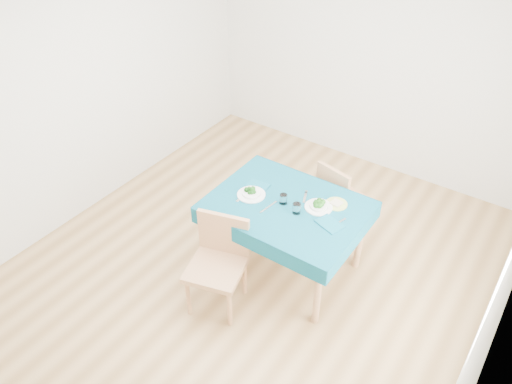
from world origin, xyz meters
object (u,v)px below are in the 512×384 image
Objects in this scene: chair_near at (215,256)px; bowl_far at (319,204)px; table at (285,237)px; chair_far at (342,194)px; side_plate at (336,204)px; bowl_near at (251,192)px.

chair_near reaches higher than bowl_far.
table is 1.39× the size of chair_far.
bowl_near is at bearing -155.41° from side_plate.
chair_near is 4.47× the size of bowl_near.
chair_near is at bearing -120.62° from bowl_far.
table is 0.58m from side_plate.
bowl_near is 0.61m from bowl_far.
chair_near reaches higher than bowl_near.
chair_far is 3.77× the size of bowl_near.
chair_far is at bearing 95.58° from bowl_far.
bowl_far is (0.49, 0.83, 0.23)m from chair_near.
bowl_near is at bearing 81.67° from chair_near.
table is 0.78m from chair_near.
side_plate is (0.60, 0.96, 0.19)m from chair_near.
table is 0.50m from bowl_far.
table is at bearing 54.74° from chair_near.
bowl_far is at bearing -129.31° from side_plate.
bowl_near is (-0.34, -0.06, 0.42)m from table.
chair_far reaches higher than bowl_near.
chair_near is at bearing -82.27° from bowl_near.
side_plate is (0.35, 0.25, 0.38)m from table.
side_plate is (0.11, 0.13, -0.03)m from bowl_far.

